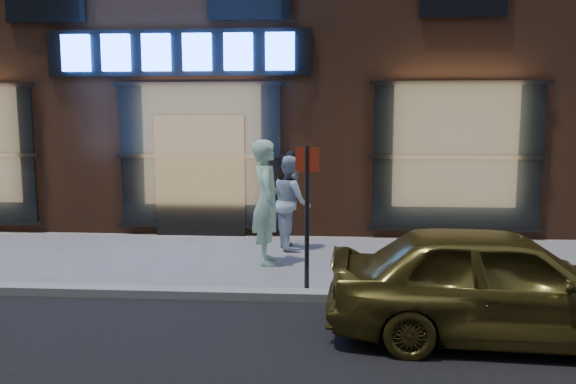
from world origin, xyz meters
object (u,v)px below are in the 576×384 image
object	(u,v)px
gold_sedan	(500,283)
sign_post	(307,206)
man_bowtie	(267,202)
man_cap	(292,202)

from	to	relation	value
gold_sedan	sign_post	distance (m)	2.56
man_bowtie	sign_post	distance (m)	1.78
man_bowtie	man_cap	distance (m)	1.17
man_bowtie	gold_sedan	world-z (taller)	man_bowtie
sign_post	gold_sedan	bearing A→B (deg)	-16.23
gold_sedan	sign_post	size ratio (longest dim) A/B	1.82
man_bowtie	sign_post	xyz separation A→B (m)	(0.71, -1.63, 0.20)
man_bowtie	gold_sedan	distance (m)	4.11
man_bowtie	sign_post	world-z (taller)	man_bowtie
man_cap	sign_post	bearing A→B (deg)	172.70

